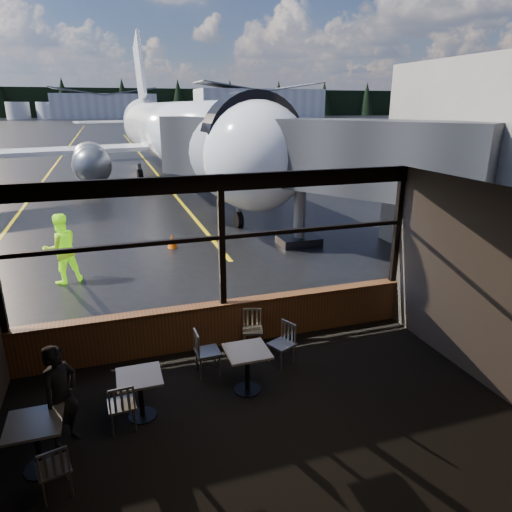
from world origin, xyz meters
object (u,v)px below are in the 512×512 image
cafe_table_near (247,371)px  cone_wing (78,192)px  jet_bridge (288,184)px  ground_crew (61,249)px  cafe_table_mid (141,396)px  chair_mid_s (122,405)px  airliner (174,91)px  chair_near_n (253,331)px  chair_left_s (54,468)px  passenger (61,397)px  chair_near_e (282,345)px  cafe_table_left (38,446)px  cone_nose (172,241)px  chair_near_w (208,352)px

cafe_table_near → cone_wing: cafe_table_near is taller
jet_bridge → ground_crew: size_ratio=5.33×
cafe_table_mid → chair_mid_s: chair_mid_s is taller
chair_mid_s → ground_crew: (-1.26, 6.85, 0.56)m
ground_crew → cone_wing: bearing=-111.3°
airliner → chair_near_n: size_ratio=43.52×
chair_left_s → passenger: bearing=72.0°
jet_bridge → chair_near_e: 7.42m
chair_near_n → ground_crew: (-3.86, 5.18, 0.56)m
chair_near_n → chair_left_s: bearing=53.7°
ground_crew → airliner: bearing=-131.5°
airliner → cafe_table_left: airliner is taller
chair_near_e → ground_crew: 7.27m
cafe_table_near → cafe_table_left: cafe_table_near is taller
chair_near_e → cone_nose: size_ratio=1.76×
chair_mid_s → cone_wing: chair_mid_s is taller
chair_near_w → passenger: bearing=-65.4°
cafe_table_mid → cone_nose: size_ratio=1.54×
cafe_table_left → chair_left_s: (0.24, -0.51, 0.02)m
ground_crew → chair_near_e: bearing=103.3°
jet_bridge → cafe_table_near: 8.29m
chair_near_w → cone_nose: (0.51, 8.09, -0.20)m
cone_wing → chair_mid_s: bearing=-85.9°
cafe_table_mid → cafe_table_left: size_ratio=0.97×
cafe_table_near → cafe_table_mid: cafe_table_near is taller
chair_near_w → cone_nose: bearing=174.9°
cone_wing → cone_nose: bearing=-72.5°
airliner → cone_wing: airliner is taller
chair_near_w → chair_left_s: (-2.42, -2.10, -0.04)m
jet_bridge → cafe_table_left: jet_bridge is taller
cafe_table_mid → passenger: size_ratio=0.47×
chair_left_s → cone_nose: 10.60m
cafe_table_mid → cone_wing: cafe_table_mid is taller
chair_left_s → ground_crew: (-0.39, 7.87, 0.57)m
cafe_table_left → chair_near_e: (4.04, 1.45, 0.04)m
airliner → cone_wing: bearing=-155.8°
ground_crew → cafe_table_near: bearing=95.2°
jet_bridge → chair_left_s: jet_bridge is taller
airliner → cone_nose: 15.32m
jet_bridge → chair_left_s: bearing=-127.4°
chair_left_s → airliner: bearing=63.7°
jet_bridge → cafe_table_left: size_ratio=13.50×
chair_mid_s → cone_nose: size_ratio=1.74×
cafe_table_mid → chair_near_n: bearing=32.5°
jet_bridge → chair_near_w: 7.93m
chair_near_n → ground_crew: ground_crew is taller
cafe_table_mid → chair_near_n: chair_near_n is taller
cafe_table_mid → chair_near_e: 2.75m
ground_crew → jet_bridge: bearing=163.8°
chair_left_s → chair_mid_s: bearing=35.9°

